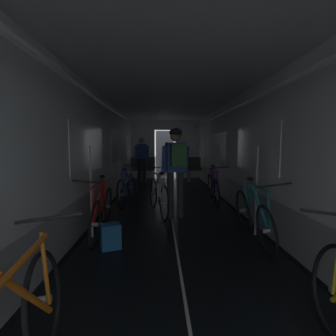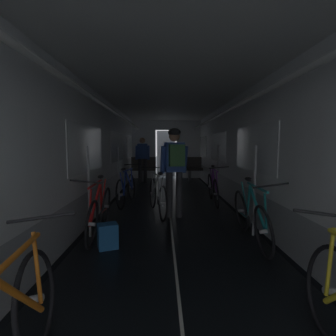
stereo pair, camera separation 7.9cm
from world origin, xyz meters
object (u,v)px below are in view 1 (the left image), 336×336
object	(u,v)px
bench_seat_far_right	(189,167)
backpack_on_floor	(111,236)
person_standing_near_bench	(142,157)
bicycle_purple	(213,188)
bicycle_silver_in_aisle	(158,196)
person_cyclist_aisle	(176,163)
bicycle_blue	(127,188)
bench_seat_far_left	(143,167)
bicycle_teal	(253,216)
bicycle_red	(102,211)

from	to	relation	value
bench_seat_far_right	backpack_on_floor	distance (m)	6.69
bench_seat_far_right	person_standing_near_bench	xyz separation A→B (m)	(-1.80, -0.38, 0.41)
bicycle_purple	bicycle_silver_in_aisle	size ratio (longest dim) A/B	1.02
person_cyclist_aisle	backpack_on_floor	world-z (taller)	person_cyclist_aisle
bicycle_silver_in_aisle	bicycle_blue	bearing A→B (deg)	130.60
bench_seat_far_left	bicycle_silver_in_aisle	world-z (taller)	bench_seat_far_left
bicycle_purple	person_cyclist_aisle	bearing A→B (deg)	-129.57
bicycle_blue	bicycle_teal	bearing A→B (deg)	-48.02
bicycle_red	person_standing_near_bench	xyz separation A→B (m)	(0.24, 5.53, 0.59)
person_cyclist_aisle	person_standing_near_bench	distance (m)	4.72
bench_seat_far_left	backpack_on_floor	world-z (taller)	bench_seat_far_left
bench_seat_far_left	bicycle_silver_in_aisle	bearing A→B (deg)	-82.25
person_cyclist_aisle	bench_seat_far_right	bearing A→B (deg)	80.70
bench_seat_far_left	bicycle_red	distance (m)	5.91
bench_seat_far_right	person_cyclist_aisle	world-z (taller)	person_cyclist_aisle
bicycle_teal	bicycle_silver_in_aisle	bearing A→B (deg)	132.75
bicycle_red	bicycle_teal	size ratio (longest dim) A/B	1.00
bench_seat_far_left	bicycle_teal	world-z (taller)	same
bench_seat_far_left	bicycle_teal	size ratio (longest dim) A/B	0.58
bench_seat_far_right	bicycle_red	world-z (taller)	bench_seat_far_right
bicycle_silver_in_aisle	person_standing_near_bench	bearing A→B (deg)	98.38
bicycle_blue	person_cyclist_aisle	world-z (taller)	person_cyclist_aisle
bench_seat_far_left	person_cyclist_aisle	world-z (taller)	person_cyclist_aisle
bicycle_teal	person_cyclist_aisle	size ratio (longest dim) A/B	0.98
bicycle_red	person_standing_near_bench	size ratio (longest dim) A/B	1.00
bicycle_teal	person_standing_near_bench	bearing A→B (deg)	109.14
bench_seat_far_left	bicycle_purple	world-z (taller)	bench_seat_far_left
bench_seat_far_right	bicycle_teal	world-z (taller)	same
bench_seat_far_left	person_cyclist_aisle	distance (m)	5.11
backpack_on_floor	bicycle_blue	bearing A→B (deg)	92.40
bench_seat_far_left	bicycle_red	bearing A→B (deg)	-92.26
bench_seat_far_right	bicycle_blue	size ratio (longest dim) A/B	0.58
bench_seat_far_left	bicycle_red	world-z (taller)	bench_seat_far_left
bicycle_teal	bicycle_silver_in_aisle	world-z (taller)	bicycle_teal
bench_seat_far_left	bicycle_purple	xyz separation A→B (m)	(1.97, -3.80, -0.18)
bench_seat_far_left	bicycle_silver_in_aisle	distance (m)	4.78
bench_seat_far_right	bicycle_red	distance (m)	6.24
bench_seat_far_left	bicycle_teal	xyz separation A→B (m)	(2.04, -6.23, -0.19)
bicycle_red	bicycle_purple	xyz separation A→B (m)	(2.20, 2.11, 0.00)
person_cyclist_aisle	person_standing_near_bench	world-z (taller)	person_cyclist_aisle
bicycle_blue	bicycle_silver_in_aisle	distance (m)	1.15
bicycle_teal	bicycle_purple	distance (m)	2.44
bicycle_teal	person_standing_near_bench	distance (m)	6.23
bench_seat_far_left	bicycle_blue	world-z (taller)	bench_seat_far_left
bench_seat_far_right	bicycle_purple	bearing A→B (deg)	-87.43
bench_seat_far_right	person_cyclist_aisle	bearing A→B (deg)	-99.30
bench_seat_far_right	person_standing_near_bench	world-z (taller)	person_standing_near_bench
bicycle_teal	bicycle_purple	world-z (taller)	bicycle_teal
person_standing_near_bench	backpack_on_floor	xyz separation A→B (m)	(0.00, -6.05, -0.81)
bicycle_blue	bicycle_purple	bearing A→B (deg)	1.64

